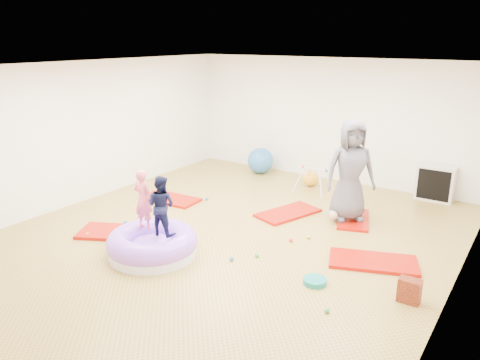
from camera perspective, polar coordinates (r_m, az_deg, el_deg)
The scene contains 19 objects.
room at distance 7.58m, azimuth -1.26°, elevation 3.06°, with size 7.01×8.01×2.81m.
gym_mat_front_left at distance 8.32m, azimuth -14.56°, elevation -6.18°, with size 1.33×0.67×0.06m, color #B30008.
gym_mat_mid_left at distance 9.78m, azimuth -8.48°, elevation -2.28°, with size 1.20×0.60×0.05m, color #B30008.
gym_mat_center_back at distance 8.96m, azimuth 5.87°, elevation -4.02°, with size 1.23×0.61×0.05m, color #B30008.
gym_mat_right at distance 7.34m, azimuth 15.93°, elevation -9.56°, with size 1.28×0.64×0.05m, color #B30008.
gym_mat_rear_right at distance 8.87m, azimuth 13.65°, elevation -4.67°, with size 1.09×0.54×0.05m, color #B30008.
inflatable_cushion at distance 7.39m, azimuth -10.63°, elevation -7.74°, with size 1.40×1.40×0.44m.
child_pink at distance 7.36m, azimuth -11.70°, elevation -1.95°, with size 0.35×0.23×0.96m, color #F45B7D.
child_navy at distance 7.09m, azimuth -9.61°, elevation -2.71°, with size 0.45×0.35×0.92m, color black.
adult_caregiver at distance 8.55m, azimuth 13.32°, elevation 1.14°, with size 0.89×0.58×1.82m, color #4C4A57.
infant at distance 8.69m, azimuth 11.63°, elevation -4.13°, with size 0.33×0.34×0.20m.
ball_pit_balls at distance 7.87m, azimuth -3.06°, elevation -6.95°, with size 4.37×2.63×0.07m.
exercise_ball_blue at distance 11.50m, azimuth 2.50°, elevation 2.37°, with size 0.63×0.63×0.63m, color #2765B3.
exercise_ball_orange at distance 10.66m, azimuth 8.57°, elevation 0.22°, with size 0.36×0.36×0.36m, color gold.
infant_play_gym at distance 10.15m, azimuth 9.04°, elevation 0.46°, with size 0.72×0.68×0.55m.
cube_shelf at distance 10.37m, azimuth 22.72°, elevation -0.35°, with size 0.73×0.36×0.73m.
balance_disc at distance 6.62m, azimuth 9.09°, elevation -12.08°, with size 0.32×0.32×0.07m, color #107C7C.
backpack at distance 6.45m, azimuth 19.95°, elevation -12.58°, with size 0.28×0.17×0.32m, color #A63213.
yellow_toy at distance 8.03m, azimuth -6.62°, elevation -6.69°, with size 0.21×0.21×0.03m, color yellow.
Camera 1 is at (4.23, -6.02, 3.24)m, focal length 35.00 mm.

